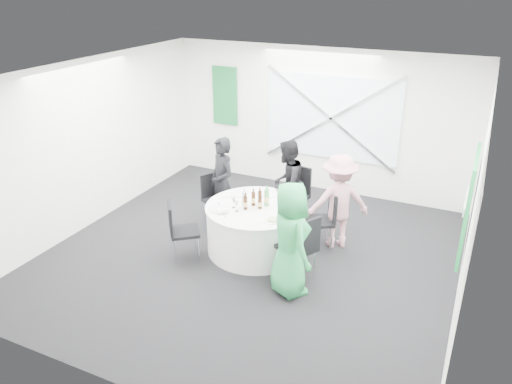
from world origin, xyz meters
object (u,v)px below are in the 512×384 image
at_px(person_man_back_left, 222,183).
at_px(chair_front_right, 301,244).
at_px(banquet_table, 256,228).
at_px(person_woman_green, 290,239).
at_px(clear_water_bottle, 244,199).
at_px(person_woman_pink, 338,201).
at_px(chair_back_left, 214,195).
at_px(chair_front_left, 179,227).
at_px(green_water_bottle, 267,198).
at_px(person_man_back, 287,183).
at_px(chair_back, 296,190).
at_px(chair_back_right, 325,215).

bearing_deg(person_man_back_left, chair_front_right, 1.71).
height_order(banquet_table, person_woman_green, person_woman_green).
bearing_deg(clear_water_bottle, person_woman_pink, 31.16).
xyz_separation_m(chair_back_left, chair_front_left, (0.14, -1.32, 0.03)).
bearing_deg(banquet_table, green_water_bottle, 34.54).
relative_size(chair_front_left, clear_water_bottle, 3.13).
height_order(person_man_back, person_woman_pink, person_woman_pink).
distance_m(chair_back, person_woman_pink, 1.04).
relative_size(chair_back_right, person_man_back_left, 0.60).
distance_m(chair_back_left, chair_front_right, 2.29).
relative_size(chair_back_right, chair_front_left, 1.01).
relative_size(chair_back_left, person_man_back_left, 0.56).
relative_size(chair_back_left, chair_back_right, 0.93).
bearing_deg(person_woman_green, chair_back, -28.60).
xyz_separation_m(person_man_back_left, green_water_bottle, (1.03, -0.47, 0.11)).
bearing_deg(person_man_back, clear_water_bottle, -7.71).
distance_m(green_water_bottle, clear_water_bottle, 0.34).
xyz_separation_m(chair_back, person_woman_pink, (0.90, -0.51, 0.18)).
xyz_separation_m(person_woman_pink, green_water_bottle, (-0.96, -0.59, 0.12)).
distance_m(chair_front_left, clear_water_bottle, 1.07).
distance_m(chair_back, person_man_back, 0.25).
bearing_deg(chair_back, person_man_back, -117.99).
relative_size(chair_back, person_woman_pink, 0.65).
height_order(chair_front_left, person_woman_green, person_woman_green).
bearing_deg(person_man_back_left, clear_water_bottle, -8.65).
distance_m(person_man_back_left, green_water_bottle, 1.14).
relative_size(person_man_back_left, green_water_bottle, 4.82).
xyz_separation_m(chair_back_right, person_man_back, (-0.85, 0.50, 0.21)).
bearing_deg(banquet_table, chair_back_right, 30.52).
bearing_deg(green_water_bottle, clear_water_bottle, -150.76).
height_order(chair_back_right, person_woman_pink, person_woman_pink).
xyz_separation_m(banquet_table, green_water_bottle, (0.14, 0.09, 0.51)).
relative_size(chair_back_right, person_woman_pink, 0.61).
bearing_deg(person_man_back, person_woman_pink, 75.27).
xyz_separation_m(banquet_table, person_woman_pink, (1.10, 0.69, 0.39)).
height_order(banquet_table, chair_front_left, chair_front_left).
bearing_deg(clear_water_bottle, person_man_back, 77.52).
bearing_deg(clear_water_bottle, person_man_back_left, 139.25).
height_order(chair_back, person_woman_green, person_woman_green).
distance_m(person_man_back_left, person_man_back, 1.10).
bearing_deg(person_woman_green, chair_back_right, -49.52).
bearing_deg(person_man_back_left, chair_back_left, -154.91).
xyz_separation_m(chair_front_right, green_water_bottle, (-0.80, 0.60, 0.30)).
bearing_deg(person_man_back_left, chair_back_right, 31.72).
relative_size(chair_back, chair_front_left, 1.08).
bearing_deg(banquet_table, chair_back_left, 151.51).
height_order(chair_front_right, green_water_bottle, green_water_bottle).
distance_m(chair_front_right, clear_water_bottle, 1.21).
xyz_separation_m(banquet_table, chair_front_right, (0.93, -0.51, 0.21)).
bearing_deg(person_woman_pink, green_water_bottle, -0.36).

